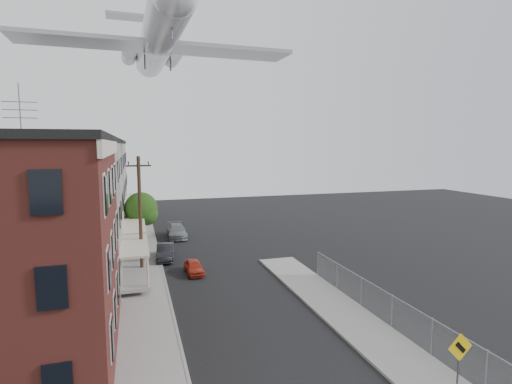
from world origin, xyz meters
TOP-DOWN VIEW (x-y plane):
  - sidewalk_left at (-5.50, 24.00)m, footprint 3.00×62.00m
  - sidewalk_right at (5.50, 6.00)m, footprint 3.00×26.00m
  - curb_left at (-4.05, 24.00)m, footprint 0.15×62.00m
  - curb_right at (4.05, 6.00)m, footprint 0.15×26.00m
  - row_house_a at (-11.96, 16.50)m, footprint 11.98×7.00m
  - row_house_b at (-11.96, 23.50)m, footprint 11.98×7.00m
  - row_house_c at (-11.96, 30.50)m, footprint 11.98×7.00m
  - row_house_d at (-11.96, 37.50)m, footprint 11.98×7.00m
  - row_house_e at (-11.96, 44.50)m, footprint 11.98×7.00m
  - chainlink_fence at (7.00, 5.00)m, footprint 0.06×18.06m
  - warning_sign at (5.60, -1.03)m, footprint 1.10×0.11m
  - utility_pole at (-5.60, 18.00)m, footprint 1.80×0.26m
  - street_tree at (-5.27, 27.92)m, footprint 3.22×3.20m
  - car_near at (-1.80, 17.35)m, footprint 1.36×3.15m
  - car_mid at (-3.60, 21.85)m, footprint 1.77×4.14m
  - car_far at (-1.80, 29.91)m, footprint 1.99×4.76m
  - airplane at (-3.60, 24.16)m, footprint 22.06×25.19m

SIDE VIEW (x-z plane):
  - sidewalk_left at x=-5.50m, z-range 0.00..0.12m
  - sidewalk_right at x=5.50m, z-range 0.00..0.12m
  - curb_left at x=-4.05m, z-range 0.00..0.14m
  - curb_right at x=4.05m, z-range 0.00..0.14m
  - car_near at x=-1.80m, z-range 0.00..1.06m
  - car_mid at x=-3.60m, z-range 0.00..1.33m
  - car_far at x=-1.80m, z-range 0.00..1.37m
  - chainlink_fence at x=7.00m, z-range 0.05..1.95m
  - warning_sign at x=5.60m, z-range 0.48..3.28m
  - street_tree at x=-5.27m, z-range 0.85..6.05m
  - utility_pole at x=-5.60m, z-range 0.17..9.17m
  - row_house_a at x=-11.96m, z-range -0.02..10.28m
  - row_house_b at x=-11.96m, z-range -0.02..10.28m
  - row_house_c at x=-11.96m, z-range -0.02..10.28m
  - row_house_d at x=-11.96m, z-range -0.02..10.28m
  - row_house_e at x=-11.96m, z-range -0.02..10.28m
  - airplane at x=-3.60m, z-range 15.08..22.40m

